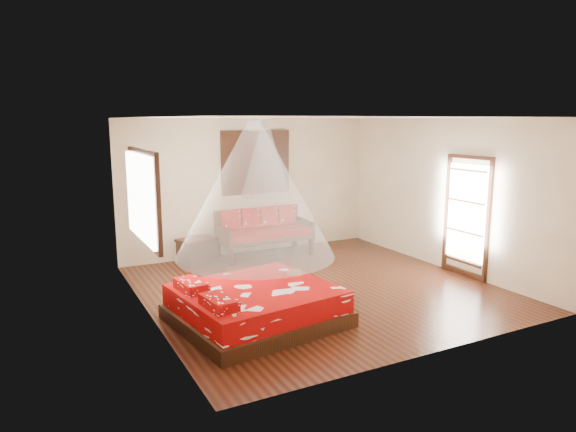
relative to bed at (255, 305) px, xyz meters
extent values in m
cube|color=black|center=(1.52, 0.89, -0.26)|extent=(5.50, 5.50, 0.02)
cube|color=white|center=(1.52, 0.89, 2.56)|extent=(5.50, 5.50, 0.02)
cube|color=#C4B78F|center=(-1.24, 0.89, 1.15)|extent=(0.02, 5.50, 2.80)
cube|color=#C4B78F|center=(4.28, 0.89, 1.15)|extent=(0.02, 5.50, 2.80)
cube|color=#C4B78F|center=(1.52, 3.65, 1.15)|extent=(5.50, 0.02, 2.80)
cube|color=#C4B78F|center=(1.52, -1.87, 1.15)|extent=(5.50, 0.02, 2.80)
cube|color=black|center=(0.02, 0.00, -0.15)|extent=(2.32, 2.15, 0.20)
cube|color=#A00505|center=(0.02, 0.00, 0.10)|extent=(2.21, 2.04, 0.30)
cube|color=#A00505|center=(-0.70, -0.50, 0.32)|extent=(0.37, 0.58, 0.14)
cube|color=#A00505|center=(-0.80, 0.29, 0.32)|extent=(0.37, 0.58, 0.14)
cube|color=black|center=(0.74, 2.83, -0.04)|extent=(0.08, 0.08, 0.42)
cube|color=black|center=(2.53, 2.83, -0.04)|extent=(0.08, 0.08, 0.42)
cube|color=black|center=(0.74, 3.56, -0.04)|extent=(0.08, 0.08, 0.42)
cube|color=black|center=(2.53, 3.56, -0.04)|extent=(0.08, 0.08, 0.42)
cube|color=black|center=(1.64, 3.19, 0.13)|extent=(1.91, 0.85, 0.08)
cube|color=#820407|center=(1.64, 3.19, 0.24)|extent=(1.85, 0.79, 0.14)
cube|color=black|center=(1.64, 3.58, 0.42)|extent=(1.91, 0.06, 0.55)
cube|color=black|center=(0.72, 3.19, 0.29)|extent=(0.06, 0.85, 0.30)
cube|color=black|center=(2.55, 3.19, 0.29)|extent=(0.06, 0.85, 0.30)
cube|color=#A00505|center=(1.00, 3.46, 0.51)|extent=(0.40, 0.20, 0.42)
cube|color=#A00505|center=(1.42, 3.46, 0.51)|extent=(0.40, 0.20, 0.42)
cube|color=#A00505|center=(1.85, 3.46, 0.51)|extent=(0.40, 0.20, 0.42)
cube|color=#A00505|center=(2.27, 3.46, 0.51)|extent=(0.40, 0.20, 0.42)
cube|color=black|center=(0.23, 3.34, -0.03)|extent=(0.78, 0.66, 0.43)
cube|color=black|center=(0.23, 3.34, 0.21)|extent=(0.83, 0.72, 0.05)
cube|color=black|center=(1.64, 3.61, 1.65)|extent=(1.52, 0.06, 1.32)
cube|color=black|center=(1.64, 3.60, 1.65)|extent=(1.35, 0.04, 1.10)
cube|color=black|center=(-1.20, 1.09, 1.45)|extent=(0.08, 1.74, 1.34)
cube|color=white|center=(-1.16, 1.09, 1.45)|extent=(0.04, 1.54, 1.10)
cube|color=black|center=(4.24, 0.29, 0.80)|extent=(0.08, 1.02, 2.16)
cube|color=white|center=(4.22, 0.29, 0.90)|extent=(0.03, 0.82, 1.70)
cylinder|color=brown|center=(0.81, 0.35, 0.26)|extent=(0.24, 0.24, 0.03)
cone|color=white|center=(0.02, 0.00, 1.60)|extent=(2.14, 2.14, 1.80)
cone|color=white|center=(1.64, 3.14, 1.75)|extent=(1.01, 1.01, 1.50)
camera|label=1|loc=(-2.69, -6.17, 2.51)|focal=32.00mm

